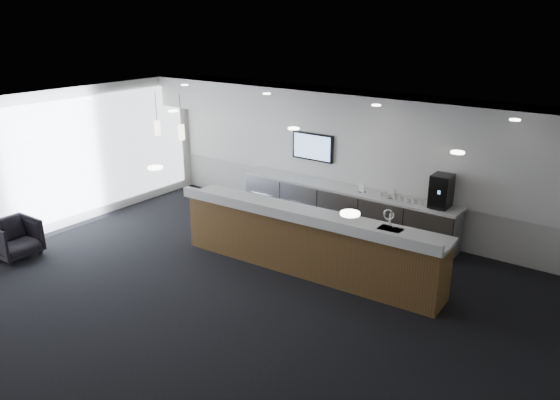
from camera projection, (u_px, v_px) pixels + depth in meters
The scene contains 25 objects.
ground at pixel (234, 294), 9.19m from camera, with size 10.00×10.00×0.00m, color black.
ceiling at pixel (228, 117), 8.21m from camera, with size 10.00×8.00×0.02m, color black.
back_wall at pixel (354, 159), 11.74m from camera, with size 10.00×0.02×3.00m, color silver.
left_wall at pixel (52, 162), 11.50m from camera, with size 0.02×8.00×3.00m, color silver.
soffit_bulkhead at pixel (345, 109), 11.03m from camera, with size 10.00×0.90×0.70m, color white.
alcove_panel at pixel (353, 155), 11.69m from camera, with size 9.80×0.06×1.40m, color white.
window_blinds_wall at pixel (54, 163), 11.48m from camera, with size 0.04×7.36×2.55m, color white.
back_credenza at pixel (344, 208), 11.80m from camera, with size 5.06×0.66×0.95m.
wall_tv at pixel (313, 147), 12.18m from camera, with size 1.05×0.08×0.62m.
pendant_left at pixel (163, 136), 10.41m from camera, with size 0.12×0.12×0.30m, color #FFF2C6.
pendant_right at pixel (139, 132), 10.80m from camera, with size 0.12×0.12×0.30m, color #FFF2C6.
ceiling_can_lights at pixel (228, 119), 8.22m from camera, with size 7.00×5.00×0.02m, color silver, non-canonical shape.
service_counter at pixel (307, 241), 9.85m from camera, with size 5.16×1.07×1.49m.
coffee_machine at pixel (441, 191), 10.39m from camera, with size 0.37×0.49×0.64m.
info_sign_left at pixel (362, 188), 11.30m from camera, with size 0.15×0.02×0.21m, color white.
info_sign_right at pixel (391, 193), 10.93m from camera, with size 0.17×0.02×0.23m, color white.
armchair at pixel (15, 238), 10.51m from camera, with size 0.79×0.81×0.74m, color black.
cup_0 at pixel (428, 204), 10.50m from camera, with size 0.10×0.10×0.10m, color white.
cup_1 at pixel (421, 203), 10.58m from camera, with size 0.10×0.10×0.10m, color white.
cup_2 at pixel (414, 201), 10.66m from camera, with size 0.10×0.10×0.10m, color white.
cup_3 at pixel (408, 200), 10.73m from camera, with size 0.10×0.10×0.10m, color white.
cup_4 at pixel (401, 198), 10.81m from camera, with size 0.10×0.10×0.10m, color white.
cup_5 at pixel (395, 197), 10.89m from camera, with size 0.10×0.10×0.10m, color white.
cup_6 at pixel (388, 196), 10.97m from camera, with size 0.10×0.10×0.10m, color white.
cup_7 at pixel (382, 194), 11.05m from camera, with size 0.10×0.10×0.10m, color white.
Camera 1 is at (5.47, -6.12, 4.49)m, focal length 35.00 mm.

